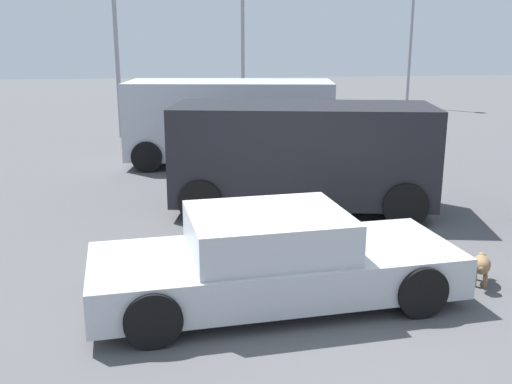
% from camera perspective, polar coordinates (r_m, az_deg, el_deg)
% --- Properties ---
extents(ground_plane, '(80.00, 80.00, 0.00)m').
position_cam_1_polar(ground_plane, '(7.74, 2.97, -10.24)').
color(ground_plane, '#515154').
extents(sedan_foreground, '(4.71, 2.23, 1.17)m').
position_cam_1_polar(sedan_foreground, '(7.50, 1.67, -6.54)').
color(sedan_foreground, '#B7BABF').
rests_on(sedan_foreground, ground_plane).
extents(dog, '(0.42, 0.59, 0.44)m').
position_cam_1_polar(dog, '(8.59, 20.74, -6.60)').
color(dog, olive).
rests_on(dog, ground_plane).
extents(van_white, '(5.38, 2.78, 2.13)m').
position_cam_1_polar(van_white, '(15.36, -2.49, 6.91)').
color(van_white, '#B2B7C1').
rests_on(van_white, ground_plane).
extents(suv_dark, '(5.05, 2.81, 2.02)m').
position_cam_1_polar(suv_dark, '(11.24, 4.40, 3.67)').
color(suv_dark, black).
rests_on(suv_dark, ground_plane).
extents(light_post_near, '(0.44, 0.44, 6.51)m').
position_cam_1_polar(light_post_near, '(28.62, 14.77, 16.68)').
color(light_post_near, gray).
rests_on(light_post_near, ground_plane).
extents(light_post_far, '(0.44, 0.44, 5.58)m').
position_cam_1_polar(light_post_far, '(22.77, -1.30, 16.34)').
color(light_post_far, gray).
rests_on(light_post_far, ground_plane).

